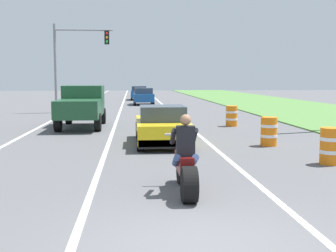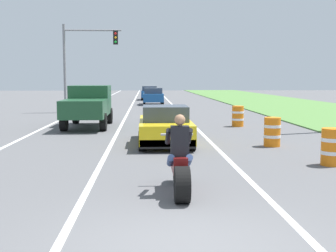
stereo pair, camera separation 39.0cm
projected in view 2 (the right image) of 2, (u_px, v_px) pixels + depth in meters
ground_plane at (187, 247)px, 6.07m from camera, size 160.00×160.00×0.00m
lane_stripe_left_solid at (64, 118)px, 25.65m from camera, size 0.14×120.00×0.01m
lane_stripe_right_solid at (186, 118)px, 26.01m from camera, size 0.14×120.00×0.01m
lane_stripe_centre_dashed at (125, 118)px, 25.83m from camera, size 0.14×120.00×0.01m
motorcycle_with_rider at (180, 165)px, 8.74m from camera, size 0.70×2.21×1.62m
sports_car_yellow at (165, 126)px, 15.58m from camera, size 1.84×4.30×1.37m
pickup_truck_left_lane_dark_green at (88, 104)px, 20.89m from camera, size 2.02×4.80×1.98m
traffic_light_mast_near at (82, 55)px, 29.88m from camera, size 3.99×0.34×6.00m
construction_barrel_nearest at (332, 147)px, 11.71m from camera, size 0.58×0.58×1.00m
construction_barrel_mid at (272, 132)px, 15.00m from camera, size 0.58×0.58×1.00m
construction_barrel_far at (238, 116)px, 21.22m from camera, size 0.58×0.58×1.00m
distant_car_far_ahead at (153, 96)px, 38.97m from camera, size 1.80×4.00×1.50m
distant_car_further_ahead at (149, 93)px, 47.83m from camera, size 1.80×4.00×1.50m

